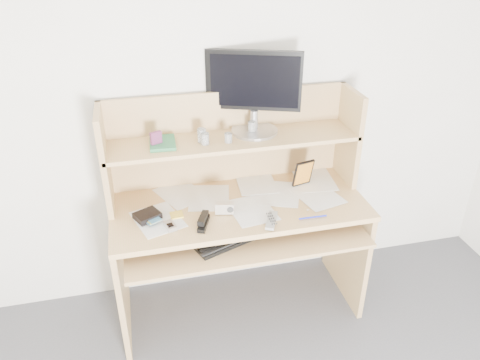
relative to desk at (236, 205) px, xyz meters
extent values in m
cube|color=white|center=(0.00, 0.24, 0.56)|extent=(3.60, 0.04, 2.50)
cube|color=tan|center=(0.00, -0.08, 0.04)|extent=(1.40, 0.60, 0.03)
cube|color=tan|center=(-0.68, -0.08, -0.33)|extent=(0.03, 0.56, 0.72)
cube|color=tan|center=(0.68, -0.08, -0.33)|extent=(0.03, 0.56, 0.72)
cube|color=tan|center=(0.00, 0.20, -0.36)|extent=(1.34, 0.02, 0.41)
cube|color=tan|center=(0.00, -0.20, -0.05)|extent=(1.28, 0.55, 0.02)
cube|color=tan|center=(0.00, 0.21, 0.33)|extent=(1.40, 0.02, 0.55)
cube|color=tan|center=(-0.68, 0.07, 0.33)|extent=(0.03, 0.30, 0.55)
cube|color=tan|center=(0.68, 0.07, 0.33)|extent=(0.03, 0.30, 0.55)
cube|color=tan|center=(0.00, 0.07, 0.38)|extent=(1.38, 0.30, 0.02)
cube|color=silver|center=(0.00, -0.08, 0.06)|extent=(1.32, 0.54, 0.01)
cube|color=black|center=(-0.07, -0.25, -0.03)|extent=(0.46, 0.30, 0.02)
cube|color=black|center=(-0.07, -0.25, -0.02)|extent=(0.43, 0.28, 0.01)
cube|color=gray|center=(0.12, -0.30, 0.07)|extent=(0.11, 0.16, 0.02)
cube|color=#AAAAAD|center=(-0.39, -0.22, 0.07)|extent=(0.07, 0.10, 0.02)
cube|color=black|center=(-0.22, -0.24, 0.08)|extent=(0.09, 0.15, 0.05)
cube|color=black|center=(-0.50, -0.12, 0.08)|extent=(0.16, 0.15, 0.03)
cube|color=gold|center=(-0.35, -0.12, 0.06)|extent=(0.07, 0.07, 0.01)
cube|color=silver|center=(-0.10, -0.16, 0.09)|extent=(0.10, 0.06, 0.06)
cube|color=black|center=(0.40, 0.02, 0.14)|extent=(0.12, 0.04, 0.17)
cylinder|color=#1721AE|center=(0.34, -0.31, 0.07)|extent=(0.15, 0.01, 0.01)
cube|color=maroon|center=(-0.41, 0.05, 0.43)|extent=(0.06, 0.04, 0.08)
cube|color=#348259|center=(-0.38, 0.07, 0.40)|extent=(0.14, 0.19, 0.02)
cylinder|color=black|center=(-0.16, 0.03, 0.42)|extent=(0.05, 0.05, 0.06)
cylinder|color=silver|center=(-0.17, 0.06, 0.42)|extent=(0.05, 0.05, 0.07)
cylinder|color=black|center=(-0.03, 0.02, 0.41)|extent=(0.04, 0.04, 0.05)
cylinder|color=white|center=(0.11, 0.10, 0.42)|extent=(0.05, 0.05, 0.07)
cylinder|color=#A9A8AD|center=(0.14, 0.12, 0.39)|extent=(0.26, 0.26, 0.02)
cylinder|color=#A9A8AD|center=(0.14, 0.13, 0.46)|extent=(0.04, 0.04, 0.11)
cube|color=black|center=(0.14, 0.15, 0.67)|extent=(0.50, 0.21, 0.32)
cube|color=black|center=(0.14, 0.13, 0.67)|extent=(0.45, 0.17, 0.28)
camera|label=1|loc=(-0.50, -2.20, 1.43)|focal=35.00mm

